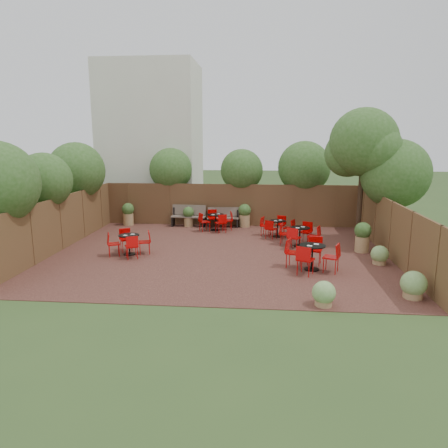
{
  "coord_description": "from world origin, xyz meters",
  "views": [
    {
      "loc": [
        1.47,
        -14.72,
        4.15
      ],
      "look_at": [
        0.1,
        0.5,
        1.0
      ],
      "focal_mm": 33.6,
      "sensor_mm": 36.0,
      "label": 1
    }
  ],
  "objects": [
    {
      "name": "fence_back",
      "position": [
        0.0,
        5.0,
        1.0
      ],
      "size": [
        12.0,
        0.08,
        2.0
      ],
      "primitive_type": "cube",
      "color": "#4C2B1C",
      "rests_on": "ground"
    },
    {
      "name": "planters",
      "position": [
        0.09,
        3.46,
        0.59
      ],
      "size": [
        10.69,
        4.66,
        1.11
      ],
      "color": "#9E7C4F",
      "rests_on": "courtyard_paving"
    },
    {
      "name": "fence_left",
      "position": [
        -6.0,
        0.0,
        1.0
      ],
      "size": [
        0.08,
        10.0,
        2.0
      ],
      "primitive_type": "cube",
      "color": "#4C2B1C",
      "rests_on": "ground"
    },
    {
      "name": "courtyard_tree",
      "position": [
        5.39,
        2.26,
        3.82
      ],
      "size": [
        2.8,
        2.7,
        5.29
      ],
      "rotation": [
        0.0,
        0.0,
        0.31
      ],
      "color": "black",
      "rests_on": "courtyard_paving"
    },
    {
      "name": "courtyard_paving",
      "position": [
        0.0,
        0.0,
        0.01
      ],
      "size": [
        12.0,
        10.0,
        0.02
      ],
      "primitive_type": "cube",
      "color": "#381D17",
      "rests_on": "ground"
    },
    {
      "name": "park_bench_right",
      "position": [
        -0.31,
        4.62,
        0.49
      ],
      "size": [
        1.51,
        0.61,
        0.91
      ],
      "rotation": [
        0.0,
        0.0,
        0.09
      ],
      "color": "brown",
      "rests_on": "courtyard_paving"
    },
    {
      "name": "ground",
      "position": [
        0.0,
        0.0,
        0.0
      ],
      "size": [
        80.0,
        80.0,
        0.0
      ],
      "primitive_type": "plane",
      "color": "#354F23",
      "rests_on": "ground"
    },
    {
      "name": "park_bench_left",
      "position": [
        -1.96,
        4.63,
        0.54
      ],
      "size": [
        1.65,
        0.63,
        1.0
      ],
      "rotation": [
        0.0,
        0.0,
        -0.07
      ],
      "color": "brown",
      "rests_on": "courtyard_paving"
    },
    {
      "name": "neighbour_building",
      "position": [
        -4.5,
        8.0,
        4.0
      ],
      "size": [
        5.0,
        4.0,
        8.0
      ],
      "primitive_type": "cube",
      "color": "silver",
      "rests_on": "ground"
    },
    {
      "name": "overhang_foliage",
      "position": [
        -1.26,
        2.45,
        2.73
      ],
      "size": [
        15.93,
        10.86,
        2.66
      ],
      "color": "#2D521A",
      "rests_on": "ground"
    },
    {
      "name": "bistro_tables",
      "position": [
        1.04,
        0.9,
        0.46
      ],
      "size": [
        7.96,
        7.13,
        0.93
      ],
      "color": "black",
      "rests_on": "courtyard_paving"
    },
    {
      "name": "low_shrubs",
      "position": [
        4.77,
        -3.28,
        0.34
      ],
      "size": [
        3.04,
        4.34,
        0.73
      ],
      "color": "#9E7C4F",
      "rests_on": "courtyard_paving"
    },
    {
      "name": "fence_right",
      "position": [
        6.0,
        0.0,
        1.0
      ],
      "size": [
        0.08,
        10.0,
        2.0
      ],
      "primitive_type": "cube",
      "color": "#4C2B1C",
      "rests_on": "ground"
    }
  ]
}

